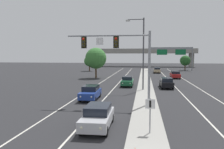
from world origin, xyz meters
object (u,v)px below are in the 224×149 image
car_oncoming_blue (91,92)px  tree_far_left_a (89,61)px  car_oncoming_silver (98,116)px  car_receding_black (166,83)px  highway_sign_gantry (171,51)px  median_sign_post (150,110)px  car_receding_red (175,75)px  car_receding_tan (157,70)px  overhead_signal_mast (122,52)px  tree_far_left_c (96,58)px  tree_far_right_c (185,61)px  car_oncoming_green (127,81)px  street_lamp_median (142,49)px

car_oncoming_blue → tree_far_left_a: size_ratio=0.95×
car_oncoming_silver → tree_far_left_a: size_ratio=0.95×
car_receding_black → highway_sign_gantry: size_ratio=0.34×
median_sign_post → highway_sign_gantry: bearing=82.3°
car_receding_red → tree_far_left_a: tree_far_left_a is taller
car_oncoming_silver → car_receding_tan: 49.08m
overhead_signal_mast → tree_far_left_c: bearing=107.8°
car_receding_red → tree_far_right_c: 27.53m
overhead_signal_mast → tree_far_right_c: (15.43, 53.93, -2.21)m
car_receding_tan → tree_far_right_c: bearing=52.5°
car_oncoming_green → car_receding_black: size_ratio=1.00×
car_oncoming_silver → highway_sign_gantry: (11.54, 58.49, 5.34)m
car_oncoming_blue → car_receding_black: size_ratio=1.00×
car_receding_black → tree_far_left_a: size_ratio=0.95×
tree_far_right_c → tree_far_left_c: tree_far_left_c is taller
overhead_signal_mast → car_receding_tan: 41.95m
car_receding_red → highway_sign_gantry: 24.51m
tree_far_left_c → highway_sign_gantry: bearing=54.0°
car_receding_tan → highway_sign_gantry: bearing=63.8°
median_sign_post → highway_sign_gantry: 60.13m
car_oncoming_silver → car_oncoming_blue: same height
median_sign_post → car_oncoming_green: (-3.06, 22.11, -0.77)m
highway_sign_gantry → car_receding_tan: bearing=-116.2°
tree_far_left_a → car_receding_red: bearing=-38.4°
car_receding_black → car_receding_tan: same height
car_receding_black → tree_far_right_c: bearing=76.6°
car_receding_tan → tree_far_right_c: 16.09m
car_receding_tan → highway_sign_gantry: (4.85, 9.87, 5.34)m
highway_sign_gantry → car_receding_red: bearing=-94.3°
car_receding_red → tree_far_left_a: bearing=141.6°
car_oncoming_green → tree_far_right_c: bearing=68.4°
car_oncoming_silver → car_oncoming_blue: (-2.85, 9.66, 0.00)m
median_sign_post → car_oncoming_silver: median_sign_post is taller
tree_far_left_c → tree_far_right_c: bearing=50.5°
street_lamp_median → car_oncoming_green: bearing=118.7°
car_receding_red → car_receding_tan: size_ratio=0.99×
car_oncoming_green → car_receding_red: 16.34m
highway_sign_gantry → street_lamp_median: bearing=-101.9°
overhead_signal_mast → tree_far_right_c: bearing=74.0°
street_lamp_median → car_oncoming_silver: street_lamp_median is taller
car_oncoming_green → car_oncoming_silver: bearing=-91.3°
car_receding_red → tree_far_right_c: bearing=76.0°
car_oncoming_silver → tree_far_left_c: tree_far_left_c is taller
tree_far_left_a → car_oncoming_blue: bearing=-76.0°
car_oncoming_silver → car_oncoming_blue: bearing=106.4°
median_sign_post → street_lamp_median: street_lamp_median is taller
overhead_signal_mast → car_receding_tan: size_ratio=1.84×
car_oncoming_blue → tree_far_right_c: size_ratio=0.93×
car_receding_black → tree_far_left_a: bearing=121.3°
median_sign_post → street_lamp_median: bearing=92.4°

